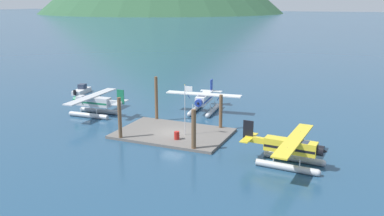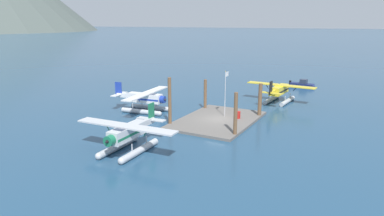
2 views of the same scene
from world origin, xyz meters
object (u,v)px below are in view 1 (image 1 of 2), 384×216
(seaplane_yellow_stbd_aft, at_px, (291,150))
(seaplane_white_bow_centre, at_px, (204,101))
(flagpole, at_px, (186,104))
(fuel_drum, at_px, (177,135))
(boat_white_open_west, at_px, (82,90))
(seaplane_silver_port_fwd, at_px, (94,104))

(seaplane_yellow_stbd_aft, distance_m, seaplane_white_bow_centre, 20.56)
(flagpole, relative_size, seaplane_yellow_stbd_aft, 0.55)
(flagpole, height_order, fuel_drum, flagpole)
(seaplane_white_bow_centre, relative_size, boat_white_open_west, 2.16)
(seaplane_silver_port_fwd, bearing_deg, flagpole, -12.96)
(flagpole, distance_m, fuel_drum, 3.69)
(fuel_drum, xyz_separation_m, seaplane_silver_port_fwd, (-14.84, 5.34, 0.84))
(boat_white_open_west, bearing_deg, seaplane_silver_port_fwd, -46.12)
(seaplane_white_bow_centre, bearing_deg, seaplane_silver_port_fwd, -150.34)
(seaplane_yellow_stbd_aft, xyz_separation_m, seaplane_white_bow_centre, (-14.45, 14.62, 0.00))
(seaplane_silver_port_fwd, xyz_separation_m, boat_white_open_west, (-10.30, 10.71, -1.09))
(fuel_drum, xyz_separation_m, seaplane_yellow_stbd_aft, (12.57, -1.91, 0.84))
(flagpole, bearing_deg, fuel_drum, -98.33)
(seaplane_yellow_stbd_aft, relative_size, seaplane_silver_port_fwd, 1.00)
(flagpole, xyz_separation_m, seaplane_white_bow_centre, (-2.15, 10.85, -2.34))
(seaplane_yellow_stbd_aft, height_order, seaplane_white_bow_centre, same)
(flagpole, relative_size, seaplane_silver_port_fwd, 0.55)
(flagpole, xyz_separation_m, seaplane_silver_port_fwd, (-15.11, 3.48, -2.34))
(boat_white_open_west, bearing_deg, fuel_drum, -32.56)
(seaplane_white_bow_centre, xyz_separation_m, boat_white_open_west, (-23.26, 3.33, -1.09))
(boat_white_open_west, bearing_deg, seaplane_yellow_stbd_aft, -25.47)
(fuel_drum, distance_m, seaplane_silver_port_fwd, 15.79)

